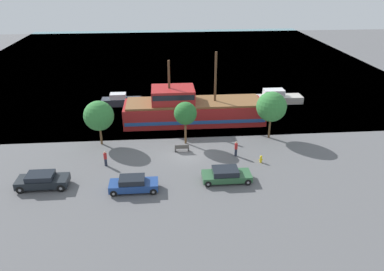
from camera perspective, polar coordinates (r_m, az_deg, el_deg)
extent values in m
plane|color=#5B5B5E|center=(40.09, -0.97, -2.79)|extent=(160.00, 160.00, 0.00)
plane|color=slate|center=(81.67, -3.14, 11.48)|extent=(80.00, 80.00, 0.00)
cube|color=#A31E1E|center=(47.84, 0.32, 3.55)|extent=(17.65, 5.02, 2.53)
cube|color=#234C93|center=(47.98, 0.32, 3.13)|extent=(17.30, 5.10, 0.45)
cube|color=#A31E1E|center=(49.40, 11.30, 4.22)|extent=(1.40, 2.76, 1.77)
cube|color=brown|center=(47.36, 0.32, 5.12)|extent=(16.95, 4.62, 0.25)
cube|color=#A31E1E|center=(46.88, -2.92, 6.20)|extent=(5.30, 4.02, 1.80)
cube|color=black|center=(46.80, -2.93, 6.51)|extent=(5.03, 4.08, 0.65)
cylinder|color=#4C331E|center=(46.70, 3.61, 8.92)|extent=(0.28, 0.28, 6.18)
cylinder|color=#4C331E|center=(46.35, -3.52, 8.21)|extent=(0.28, 0.28, 5.25)
cube|color=#2D333D|center=(54.94, -10.71, 5.09)|extent=(5.56, 1.81, 1.00)
cube|color=silver|center=(54.71, -11.21, 5.93)|extent=(2.22, 1.41, 0.74)
cube|color=black|center=(54.63, -10.52, 5.96)|extent=(0.12, 1.27, 0.60)
cube|color=#B7B2A8|center=(56.42, 12.80, 5.42)|extent=(7.27, 2.24, 1.00)
cube|color=silver|center=(55.95, 12.35, 6.38)|extent=(2.91, 1.75, 0.99)
cube|color=black|center=(56.21, 13.21, 6.38)|extent=(0.12, 1.57, 0.79)
cube|color=navy|center=(33.94, -8.86, -7.51)|extent=(4.31, 1.71, 0.65)
cube|color=black|center=(33.66, -9.14, -6.69)|extent=(2.24, 1.54, 0.49)
cylinder|color=black|center=(33.33, -5.92, -8.48)|extent=(0.62, 0.22, 0.62)
cylinder|color=gray|center=(33.33, -5.92, -8.48)|extent=(0.23, 0.25, 0.23)
cylinder|color=black|center=(34.63, -5.89, -7.11)|extent=(0.62, 0.22, 0.62)
cylinder|color=gray|center=(34.63, -5.89, -7.11)|extent=(0.23, 0.25, 0.23)
cylinder|color=black|center=(33.62, -11.86, -8.62)|extent=(0.62, 0.22, 0.62)
cylinder|color=gray|center=(33.62, -11.86, -8.62)|extent=(0.23, 0.25, 0.23)
cylinder|color=black|center=(34.90, -11.60, -7.25)|extent=(0.62, 0.22, 0.62)
cylinder|color=gray|center=(34.90, -11.60, -7.25)|extent=(0.23, 0.25, 0.23)
cube|color=black|center=(36.58, -21.78, -6.51)|extent=(4.53, 1.89, 0.68)
cube|color=black|center=(36.35, -22.13, -5.74)|extent=(2.36, 1.70, 0.45)
cylinder|color=black|center=(35.51, -19.34, -7.55)|extent=(0.72, 0.22, 0.72)
cylinder|color=gray|center=(35.51, -19.34, -7.55)|extent=(0.27, 0.25, 0.27)
cylinder|color=black|center=(36.93, -18.75, -6.16)|extent=(0.72, 0.22, 0.72)
cylinder|color=gray|center=(36.93, -18.75, -6.16)|extent=(0.27, 0.25, 0.27)
cylinder|color=black|center=(36.59, -24.73, -7.52)|extent=(0.72, 0.22, 0.72)
cylinder|color=gray|center=(36.59, -24.73, -7.52)|extent=(0.27, 0.25, 0.27)
cylinder|color=black|center=(37.96, -23.95, -6.18)|extent=(0.72, 0.22, 0.72)
cylinder|color=gray|center=(37.96, -23.95, -6.18)|extent=(0.27, 0.25, 0.27)
cube|color=#2D5B38|center=(35.13, 5.29, -6.19)|extent=(4.54, 1.93, 0.56)
cube|color=black|center=(34.84, 5.10, -5.44)|extent=(2.36, 1.73, 0.52)
cylinder|color=black|center=(34.86, 8.51, -7.03)|extent=(0.62, 0.22, 0.62)
cylinder|color=gray|center=(34.86, 8.51, -7.03)|extent=(0.24, 0.25, 0.24)
cylinder|color=black|center=(36.31, 7.91, -5.60)|extent=(0.62, 0.22, 0.62)
cylinder|color=gray|center=(36.31, 7.91, -5.60)|extent=(0.24, 0.25, 0.24)
cylinder|color=black|center=(34.25, 2.46, -7.37)|extent=(0.62, 0.22, 0.62)
cylinder|color=gray|center=(34.25, 2.46, -7.37)|extent=(0.24, 0.25, 0.24)
cylinder|color=black|center=(35.73, 2.12, -5.90)|extent=(0.62, 0.22, 0.62)
cylinder|color=gray|center=(35.73, 2.12, -5.90)|extent=(0.24, 0.25, 0.24)
cylinder|color=yellow|center=(38.89, 10.45, -3.68)|extent=(0.22, 0.22, 0.56)
sphere|color=yellow|center=(38.73, 10.49, -3.21)|extent=(0.25, 0.25, 0.25)
cylinder|color=yellow|center=(38.84, 10.23, -3.65)|extent=(0.10, 0.09, 0.09)
cylinder|color=yellow|center=(38.92, 10.68, -3.63)|extent=(0.10, 0.09, 0.09)
cube|color=#4C4742|center=(40.42, -1.56, -1.87)|extent=(1.54, 0.45, 0.05)
cube|color=#4C4742|center=(40.15, -1.55, -1.71)|extent=(1.54, 0.06, 0.40)
cube|color=#2D2D2D|center=(40.49, -2.56, -2.20)|extent=(0.12, 0.36, 0.40)
cube|color=#2D2D2D|center=(40.56, -0.56, -2.12)|extent=(0.12, 0.36, 0.40)
cylinder|color=#232838|center=(38.57, -13.00, -3.98)|extent=(0.27, 0.27, 0.79)
cylinder|color=#B22323|center=(38.25, -13.10, -3.06)|extent=(0.32, 0.32, 0.61)
sphere|color=tan|center=(38.06, -13.16, -2.52)|extent=(0.21, 0.21, 0.21)
cylinder|color=#232838|center=(39.73, 6.69, -2.57)|extent=(0.27, 0.27, 0.82)
cylinder|color=#B22323|center=(39.41, 6.74, -1.63)|extent=(0.32, 0.32, 0.63)
sphere|color=tan|center=(39.22, 6.77, -1.07)|extent=(0.22, 0.22, 0.22)
cylinder|color=brown|center=(43.03, -13.70, -0.04)|extent=(0.24, 0.24, 2.02)
sphere|color=#337A38|center=(42.11, -14.02, 2.94)|extent=(3.30, 3.30, 3.30)
cylinder|color=brown|center=(41.87, -0.99, 0.40)|extent=(0.24, 0.24, 2.56)
sphere|color=#286B2D|center=(40.97, -1.01, 3.41)|extent=(2.53, 2.53, 2.53)
cylinder|color=brown|center=(44.29, 11.72, 1.12)|extent=(0.24, 0.24, 2.36)
sphere|color=#337A38|center=(43.33, 12.02, 4.32)|extent=(3.43, 3.43, 3.43)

